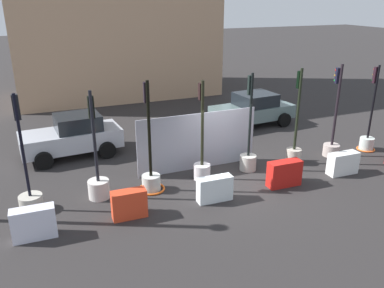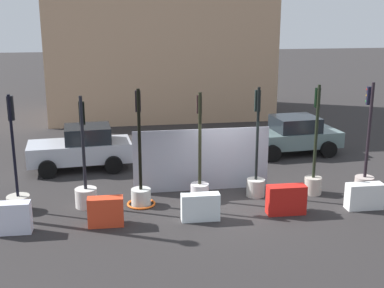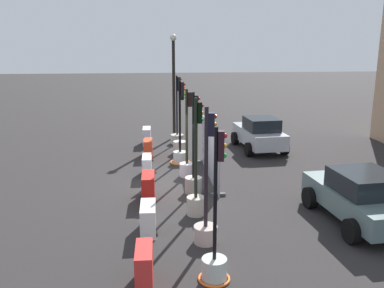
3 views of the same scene
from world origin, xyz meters
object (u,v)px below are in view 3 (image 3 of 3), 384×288
(street_lamp_post, at_px, (174,78))
(traffic_light_4, at_px, (194,174))
(traffic_light_7, at_px, (215,256))
(traffic_light_2, at_px, (180,150))
(traffic_light_0, at_px, (177,132))
(traffic_light_3, at_px, (187,160))
(construction_barrier_5, at_px, (144,267))
(construction_barrier_3, at_px, (148,187))
(car_grey_saloon, at_px, (361,197))
(construction_barrier_1, at_px, (148,149))
(construction_barrier_2, at_px, (147,166))
(traffic_light_5, at_px, (196,193))
(construction_barrier_0, at_px, (147,136))
(traffic_light_1, at_px, (180,141))
(car_silver_hatchback, at_px, (259,134))
(construction_barrier_4, at_px, (148,218))
(traffic_light_6, at_px, (206,217))

(street_lamp_post, bearing_deg, traffic_light_4, 1.04)
(street_lamp_post, bearing_deg, traffic_light_7, 0.18)
(traffic_light_2, bearing_deg, traffic_light_0, 178.16)
(traffic_light_3, relative_size, construction_barrier_5, 3.40)
(street_lamp_post, bearing_deg, construction_barrier_3, -8.76)
(car_grey_saloon, bearing_deg, construction_barrier_1, -141.04)
(construction_barrier_1, distance_m, construction_barrier_3, 5.30)
(traffic_light_4, bearing_deg, construction_barrier_2, -142.16)
(traffic_light_5, bearing_deg, traffic_light_2, -179.30)
(traffic_light_0, bearing_deg, traffic_light_2, -1.84)
(traffic_light_0, relative_size, construction_barrier_3, 3.08)
(traffic_light_7, height_order, construction_barrier_2, traffic_light_7)
(construction_barrier_3, relative_size, car_grey_saloon, 0.28)
(traffic_light_2, bearing_deg, construction_barrier_3, -18.35)
(traffic_light_4, height_order, construction_barrier_0, traffic_light_4)
(traffic_light_1, xyz_separation_m, street_lamp_post, (-3.42, -0.09, 2.72))
(car_silver_hatchback, bearing_deg, traffic_light_5, -27.74)
(traffic_light_0, bearing_deg, car_grey_saloon, 24.53)
(construction_barrier_1, height_order, car_silver_hatchback, car_silver_hatchback)
(traffic_light_5, relative_size, construction_barrier_4, 3.24)
(traffic_light_2, distance_m, car_silver_hatchback, 4.55)
(car_grey_saloon, bearing_deg, construction_barrier_4, -89.59)
(traffic_light_6, bearing_deg, traffic_light_1, -179.97)
(car_silver_hatchback, distance_m, street_lamp_post, 5.70)
(traffic_light_1, distance_m, traffic_light_7, 11.00)
(traffic_light_0, distance_m, traffic_light_4, 7.44)
(traffic_light_1, distance_m, construction_barrier_4, 8.54)
(traffic_light_0, xyz_separation_m, traffic_light_4, (7.44, 0.08, 0.03))
(construction_barrier_1, bearing_deg, construction_barrier_3, 0.20)
(traffic_light_2, height_order, car_grey_saloon, traffic_light_2)
(traffic_light_0, relative_size, street_lamp_post, 0.63)
(construction_barrier_3, bearing_deg, traffic_light_2, 161.65)
(traffic_light_1, height_order, traffic_light_6, traffic_light_6)
(traffic_light_4, relative_size, construction_barrier_4, 3.19)
(traffic_light_7, height_order, construction_barrier_5, traffic_light_7)
(traffic_light_2, height_order, construction_barrier_0, traffic_light_2)
(traffic_light_0, xyz_separation_m, traffic_light_2, (3.69, -0.12, -0.03))
(construction_barrier_3, height_order, street_lamp_post, street_lamp_post)
(construction_barrier_1, distance_m, construction_barrier_5, 10.45)
(construction_barrier_2, xyz_separation_m, car_grey_saloon, (5.06, 6.31, 0.39))
(traffic_light_2, height_order, construction_barrier_1, traffic_light_2)
(traffic_light_4, distance_m, construction_barrier_1, 5.10)
(construction_barrier_0, bearing_deg, traffic_light_1, 39.54)
(traffic_light_7, relative_size, construction_barrier_1, 3.50)
(traffic_light_4, distance_m, traffic_light_6, 3.77)
(traffic_light_7, bearing_deg, construction_barrier_1, -171.79)
(traffic_light_4, bearing_deg, traffic_light_2, -176.98)
(construction_barrier_2, bearing_deg, traffic_light_3, 80.72)
(traffic_light_3, xyz_separation_m, car_grey_saloon, (4.80, 4.72, 0.10))
(construction_barrier_0, distance_m, construction_barrier_4, 10.36)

